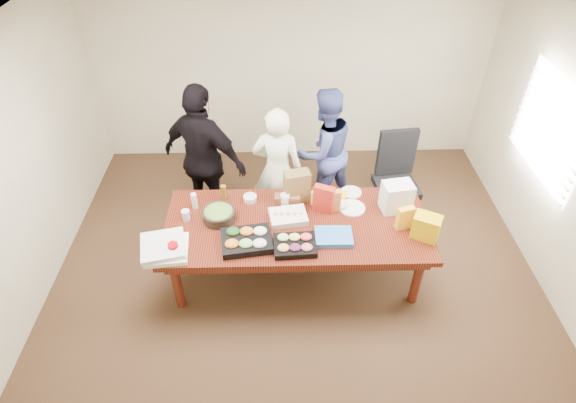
{
  "coord_description": "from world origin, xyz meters",
  "views": [
    {
      "loc": [
        -0.18,
        -3.64,
        4.09
      ],
      "look_at": [
        -0.09,
        0.1,
        0.97
      ],
      "focal_mm": 29.11,
      "sensor_mm": 36.0,
      "label": 1
    }
  ],
  "objects_px": {
    "salad_bowl": "(219,215)",
    "person_right": "(324,151)",
    "conference_table": "(296,248)",
    "sheet_cake": "(288,217)",
    "person_center": "(277,170)",
    "office_chair": "(397,183)"
  },
  "relations": [
    {
      "from": "office_chair",
      "to": "person_right",
      "type": "xyz_separation_m",
      "value": [
        -0.89,
        0.35,
        0.26
      ]
    },
    {
      "from": "salad_bowl",
      "to": "person_right",
      "type": "bearing_deg",
      "value": 43.71
    },
    {
      "from": "person_right",
      "to": "salad_bowl",
      "type": "bearing_deg",
      "value": 15.68
    },
    {
      "from": "conference_table",
      "to": "sheet_cake",
      "type": "relative_size",
      "value": 7.22
    },
    {
      "from": "person_center",
      "to": "sheet_cake",
      "type": "height_order",
      "value": "person_center"
    },
    {
      "from": "person_center",
      "to": "sheet_cake",
      "type": "bearing_deg",
      "value": 105.27
    },
    {
      "from": "conference_table",
      "to": "salad_bowl",
      "type": "bearing_deg",
      "value": 173.65
    },
    {
      "from": "office_chair",
      "to": "salad_bowl",
      "type": "height_order",
      "value": "office_chair"
    },
    {
      "from": "person_right",
      "to": "sheet_cake",
      "type": "distance_m",
      "value": 1.27
    },
    {
      "from": "conference_table",
      "to": "person_right",
      "type": "height_order",
      "value": "person_right"
    },
    {
      "from": "person_center",
      "to": "salad_bowl",
      "type": "xyz_separation_m",
      "value": [
        -0.63,
        -0.78,
        -0.01
      ]
    },
    {
      "from": "person_center",
      "to": "person_right",
      "type": "xyz_separation_m",
      "value": [
        0.58,
        0.38,
        0.01
      ]
    },
    {
      "from": "salad_bowl",
      "to": "sheet_cake",
      "type": "bearing_deg",
      "value": -1.3
    },
    {
      "from": "conference_table",
      "to": "salad_bowl",
      "type": "height_order",
      "value": "salad_bowl"
    },
    {
      "from": "person_right",
      "to": "office_chair",
      "type": "bearing_deg",
      "value": 130.46
    },
    {
      "from": "person_center",
      "to": "sheet_cake",
      "type": "distance_m",
      "value": 0.8
    },
    {
      "from": "conference_table",
      "to": "office_chair",
      "type": "height_order",
      "value": "office_chair"
    },
    {
      "from": "person_right",
      "to": "salad_bowl",
      "type": "distance_m",
      "value": 1.68
    },
    {
      "from": "office_chair",
      "to": "salad_bowl",
      "type": "relative_size",
      "value": 3.23
    },
    {
      "from": "office_chair",
      "to": "sheet_cake",
      "type": "bearing_deg",
      "value": -155.78
    },
    {
      "from": "conference_table",
      "to": "person_center",
      "type": "xyz_separation_m",
      "value": [
        -0.19,
        0.87,
        0.45
      ]
    },
    {
      "from": "conference_table",
      "to": "person_right",
      "type": "distance_m",
      "value": 1.39
    }
  ]
}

